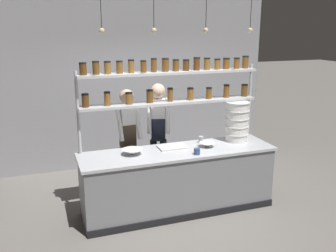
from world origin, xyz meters
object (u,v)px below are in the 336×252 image
Objects in this scene: prep_bowl_near_left at (132,152)px; serving_cup_by_board at (197,151)px; serving_cup_front at (201,140)px; spice_shelf_unit at (171,87)px; chef_left at (128,136)px; chef_center at (158,129)px; container_stack at (237,122)px; cutting_board at (172,147)px; prep_bowl_center_front at (207,145)px.

serving_cup_by_board is (0.84, -0.29, 0.01)m from prep_bowl_near_left.
prep_bowl_near_left is 1.12m from serving_cup_front.
chef_left is (-0.57, 0.35, -0.77)m from spice_shelf_unit.
chef_left is at bearing 81.82° from prep_bowl_near_left.
container_stack is (1.05, -0.65, 0.19)m from chef_center.
serving_cup_by_board is (0.75, -0.93, -0.04)m from chef_left.
chef_left is at bearing 161.07° from container_stack.
cutting_board is (-1.06, -0.00, -0.29)m from container_stack.
container_stack reaches higher than prep_bowl_center_front.
serving_cup_by_board is (0.22, -1.04, -0.07)m from chef_center.
chef_center is 2.91× the size of container_stack.
serving_cup_front reaches higher than serving_cup_by_board.
chef_center reaches higher than chef_left.
prep_bowl_center_front is at bearing -39.56° from chef_left.
prep_bowl_center_front is at bearing -1.72° from prep_bowl_near_left.
prep_bowl_near_left is at bearing -171.25° from cutting_board.
container_stack is at bearing 13.17° from prep_bowl_center_front.
chef_center reaches higher than prep_bowl_center_front.
serving_cup_front is (1.11, 0.17, 0.01)m from prep_bowl_near_left.
container_stack is at bearing 25.02° from serving_cup_by_board.
serving_cup_by_board is (0.22, -0.39, 0.03)m from cutting_board.
prep_bowl_near_left is (-0.62, -0.09, 0.03)m from cutting_board.
serving_cup_front reaches higher than prep_bowl_center_front.
serving_cup_by_board is (-0.27, -0.26, 0.01)m from prep_bowl_center_front.
prep_bowl_near_left is 1.12m from prep_bowl_center_front.
prep_bowl_center_front is 2.70× the size of serving_cup_by_board.
container_stack is (1.01, -0.19, -0.55)m from spice_shelf_unit.
cutting_board is 0.62m from prep_bowl_near_left.
spice_shelf_unit is 1.17m from container_stack.
spice_shelf_unit is 1.57× the size of chef_left.
spice_shelf_unit is 9.44× the size of prep_bowl_near_left.
spice_shelf_unit reaches higher than prep_bowl_center_front.
spice_shelf_unit is at bearing -69.14° from chef_center.
serving_cup_front is at bearing 59.78° from serving_cup_by_board.
spice_shelf_unit is at bearing 169.27° from container_stack.
cutting_board is 1.67× the size of prep_bowl_center_front.
cutting_board is at bearing 8.75° from prep_bowl_near_left.
spice_shelf_unit reaches higher than serving_cup_by_board.
chef_center reaches higher than serving_cup_by_board.
serving_cup_front is at bearing 172.31° from container_stack.
container_stack is 1.70m from prep_bowl_near_left.
spice_shelf_unit is 11.30× the size of prep_bowl_center_front.
container_stack is 1.52× the size of cutting_board.
container_stack is 0.95m from serving_cup_by_board.
prep_bowl_center_front is at bearing 43.15° from serving_cup_by_board.
spice_shelf_unit is 1.02m from chef_left.
spice_shelf_unit is 25.97× the size of serving_cup_front.
spice_shelf_unit is 1.01m from serving_cup_by_board.
container_stack is at bearing -10.73° from spice_shelf_unit.
serving_cup_by_board is at bearing -57.44° from chef_left.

